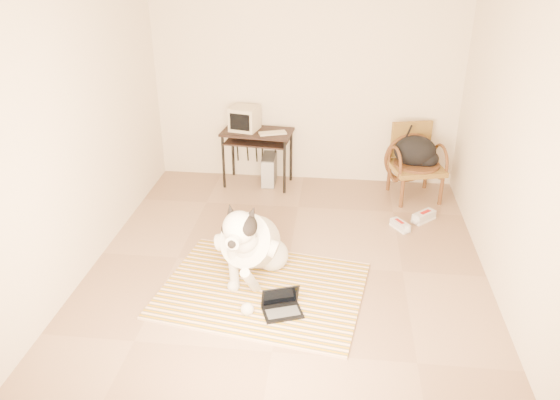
% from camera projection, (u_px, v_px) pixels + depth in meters
% --- Properties ---
extents(floor, '(4.50, 4.50, 0.00)m').
position_uv_depth(floor, '(288.00, 264.00, 5.65)').
color(floor, '#93735A').
rests_on(floor, ground).
extents(wall_back, '(4.50, 0.00, 4.50)m').
position_uv_depth(wall_back, '(306.00, 82.00, 7.06)').
color(wall_back, beige).
rests_on(wall_back, floor).
extents(wall_front, '(4.50, 0.00, 4.50)m').
position_uv_depth(wall_front, '(250.00, 280.00, 3.05)').
color(wall_front, beige).
rests_on(wall_front, floor).
extents(wall_left, '(0.00, 4.50, 4.50)m').
position_uv_depth(wall_left, '(82.00, 134.00, 5.25)').
color(wall_left, beige).
rests_on(wall_left, floor).
extents(wall_right, '(0.00, 4.50, 4.50)m').
position_uv_depth(wall_right, '(512.00, 150.00, 4.85)').
color(wall_right, beige).
rests_on(wall_right, floor).
extents(rug, '(2.09, 1.72, 0.02)m').
position_uv_depth(rug, '(262.00, 290.00, 5.24)').
color(rug, '#AE750E').
rests_on(rug, floor).
extents(dog, '(0.64, 1.36, 0.97)m').
position_uv_depth(dog, '(251.00, 244.00, 5.27)').
color(dog, silver).
rests_on(dog, rug).
extents(laptop, '(0.41, 0.35, 0.24)m').
position_uv_depth(laptop, '(282.00, 306.00, 4.90)').
color(laptop, black).
rests_on(laptop, rug).
extents(computer_desk, '(0.95, 0.60, 0.75)m').
position_uv_depth(computer_desk, '(257.00, 139.00, 7.17)').
color(computer_desk, black).
rests_on(computer_desk, floor).
extents(crt_monitor, '(0.41, 0.39, 0.31)m').
position_uv_depth(crt_monitor, '(245.00, 119.00, 7.11)').
color(crt_monitor, '#C0B296').
rests_on(crt_monitor, computer_desk).
extents(desk_keyboard, '(0.37, 0.24, 0.02)m').
position_uv_depth(desk_keyboard, '(273.00, 133.00, 7.03)').
color(desk_keyboard, '#C0B296').
rests_on(desk_keyboard, computer_desk).
extents(pc_tower, '(0.19, 0.42, 0.39)m').
position_uv_depth(pc_tower, '(269.00, 170.00, 7.40)').
color(pc_tower, '#454548').
rests_on(pc_tower, floor).
extents(rattan_chair, '(0.74, 0.73, 0.93)m').
position_uv_depth(rattan_chair, '(415.00, 162.00, 6.93)').
color(rattan_chair, olive).
rests_on(rattan_chair, floor).
extents(backpack, '(0.56, 0.43, 0.39)m').
position_uv_depth(backpack, '(417.00, 152.00, 6.84)').
color(backpack, black).
rests_on(backpack, rattan_chair).
extents(sneaker_left, '(0.24, 0.28, 0.09)m').
position_uv_depth(sneaker_left, '(400.00, 226.00, 6.31)').
color(sneaker_left, white).
rests_on(sneaker_left, floor).
extents(sneaker_right, '(0.32, 0.31, 0.11)m').
position_uv_depth(sneaker_right, '(424.00, 217.00, 6.49)').
color(sneaker_right, white).
rests_on(sneaker_right, floor).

